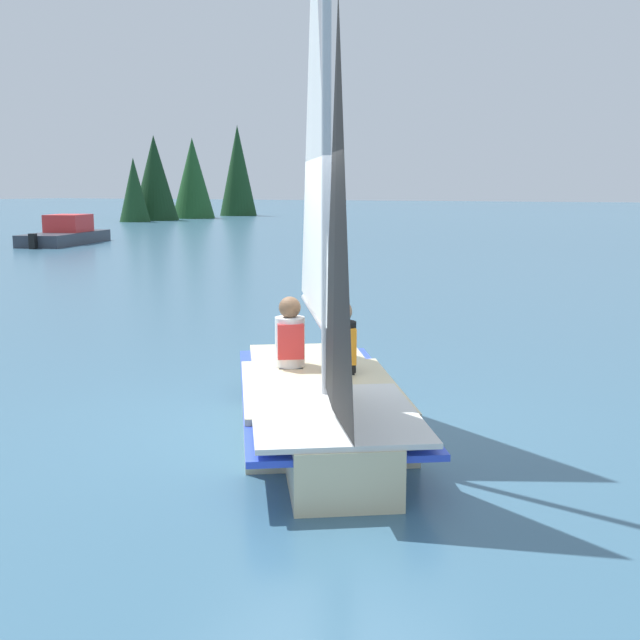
% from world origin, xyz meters
% --- Properties ---
extents(ground_plane, '(260.00, 260.00, 0.00)m').
position_xyz_m(ground_plane, '(0.00, 0.00, 0.00)').
color(ground_plane, '#38607A').
extents(sailboat_main, '(3.96, 3.24, 4.97)m').
position_xyz_m(sailboat_main, '(0.03, 0.02, 0.72)').
color(sailboat_main, beige).
rests_on(sailboat_main, ground_plane).
extents(sailor_helm, '(0.43, 0.41, 1.16)m').
position_xyz_m(sailor_helm, '(0.53, 0.04, 0.62)').
color(sailor_helm, black).
rests_on(sailor_helm, ground_plane).
extents(sailor_crew, '(0.43, 0.41, 1.16)m').
position_xyz_m(sailor_crew, '(0.55, 0.61, 0.62)').
color(sailor_crew, black).
rests_on(sailor_crew, ground_plane).
extents(motorboat_distant, '(5.28, 3.21, 1.17)m').
position_xyz_m(motorboat_distant, '(18.12, 20.49, 0.41)').
color(motorboat_distant, '#333842').
rests_on(motorboat_distant, ground_plane).
extents(treeline_shore, '(16.08, 4.23, 7.29)m').
position_xyz_m(treeline_shore, '(44.13, 32.58, 3.04)').
color(treeline_shore, '#193D1E').
rests_on(treeline_shore, ground_plane).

